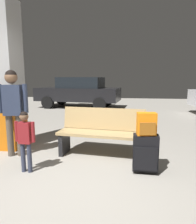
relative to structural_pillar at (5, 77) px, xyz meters
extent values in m
cube|color=gray|center=(1.79, 2.38, -1.53)|extent=(18.00, 18.00, 0.10)
cube|color=orange|center=(0.00, 0.00, -0.98)|extent=(0.57, 0.57, 1.00)
cube|color=#B2B2B2|center=(0.00, 0.00, 0.51)|extent=(0.56, 0.56, 1.98)
cube|color=tan|center=(2.00, -0.30, -1.04)|extent=(1.64, 0.60, 0.05)
cube|color=tan|center=(2.02, -0.05, -0.80)|extent=(1.60, 0.28, 0.42)
cube|color=black|center=(1.28, -0.22, -1.27)|extent=(0.12, 0.41, 0.41)
cube|color=black|center=(2.71, -0.37, -1.27)|extent=(0.12, 0.41, 0.41)
cube|color=black|center=(2.76, -0.85, -1.16)|extent=(0.39, 0.21, 0.56)
cube|color=black|center=(2.75, -0.97, -1.22)|extent=(0.34, 0.03, 0.36)
cube|color=#A5A5AA|center=(2.76, -0.77, -0.89)|extent=(0.14, 0.03, 0.02)
cylinder|color=black|center=(2.60, -0.76, -1.46)|extent=(0.02, 0.04, 0.04)
cylinder|color=black|center=(2.92, -0.77, -1.46)|extent=(0.02, 0.04, 0.04)
cube|color=orange|center=(2.76, -0.85, -0.71)|extent=(0.29, 0.19, 0.34)
cube|color=#9E5918|center=(2.77, -0.95, -0.76)|extent=(0.23, 0.05, 0.19)
cylinder|color=black|center=(2.76, -0.85, -0.55)|extent=(0.06, 0.03, 0.02)
cylinder|color=#33384C|center=(0.99, -1.08, -1.25)|extent=(0.07, 0.07, 0.46)
cylinder|color=#33384C|center=(0.88, -1.07, -1.25)|extent=(0.07, 0.07, 0.46)
cube|color=maroon|center=(0.93, -1.08, -0.85)|extent=(0.19, 0.12, 0.33)
cylinder|color=maroon|center=(1.07, -1.08, -0.83)|extent=(0.05, 0.05, 0.31)
cylinder|color=maroon|center=(0.80, -1.07, -0.83)|extent=(0.05, 0.05, 0.31)
sphere|color=brown|center=(0.93, -1.08, -0.60)|extent=(0.13, 0.13, 0.13)
sphere|color=black|center=(0.93, -1.08, -0.58)|extent=(0.12, 0.12, 0.12)
cylinder|color=#E5D84C|center=(0.87, -0.98, -0.83)|extent=(0.06, 0.06, 0.10)
cylinder|color=red|center=(0.87, -0.98, -0.76)|extent=(0.01, 0.01, 0.06)
cylinder|color=brown|center=(0.49, -0.44, -1.09)|extent=(0.12, 0.12, 0.78)
cylinder|color=brown|center=(0.31, -0.47, -1.09)|extent=(0.12, 0.12, 0.78)
cube|color=#2D3851|center=(0.40, -0.46, -0.42)|extent=(0.35, 0.25, 0.55)
cylinder|color=#2D3851|center=(0.62, -0.41, -0.39)|extent=(0.09, 0.09, 0.53)
cylinder|color=#2D3851|center=(0.18, -0.50, -0.39)|extent=(0.09, 0.09, 0.53)
sphere|color=brown|center=(0.40, -0.46, -0.02)|extent=(0.22, 0.22, 0.22)
sphere|color=black|center=(0.40, -0.46, 0.02)|extent=(0.20, 0.20, 0.20)
cube|color=black|center=(0.07, 6.15, -0.81)|extent=(4.27, 2.17, 0.64)
cube|color=black|center=(0.22, 6.13, -0.23)|extent=(2.27, 1.78, 0.52)
cylinder|color=black|center=(-1.32, 5.51, -1.18)|extent=(0.62, 0.27, 0.60)
cylinder|color=black|center=(-1.13, 7.10, -1.18)|extent=(0.62, 0.27, 0.60)
cylinder|color=black|center=(1.26, 5.20, -1.18)|extent=(0.62, 0.27, 0.60)
cylinder|color=black|center=(1.45, 6.79, -1.18)|extent=(0.62, 0.27, 0.60)
camera|label=1|loc=(2.44, -3.90, -0.04)|focal=32.65mm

